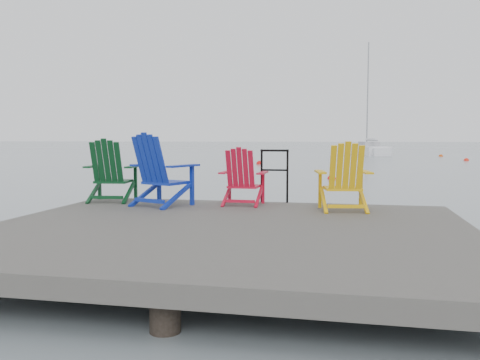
% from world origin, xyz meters
% --- Properties ---
extents(ground, '(400.00, 400.00, 0.00)m').
position_xyz_m(ground, '(0.00, 0.00, 0.00)').
color(ground, slate).
rests_on(ground, ground).
extents(dock, '(6.00, 5.00, 1.40)m').
position_xyz_m(dock, '(0.00, 0.00, 0.35)').
color(dock, '#2E2B29').
rests_on(dock, ground).
extents(handrail, '(0.48, 0.04, 0.90)m').
position_xyz_m(handrail, '(0.25, 2.45, 1.04)').
color(handrail, black).
rests_on(handrail, dock).
extents(chair_green, '(0.90, 0.85, 1.05)m').
position_xyz_m(chair_green, '(-2.50, 1.96, 1.03)').
color(chair_green, '#093617').
rests_on(chair_green, dock).
extents(chair_blue, '(1.09, 1.04, 1.14)m').
position_xyz_m(chair_blue, '(-1.48, 1.62, 1.07)').
color(chair_blue, '#0F269B').
rests_on(chair_blue, dock).
extents(chair_red, '(0.74, 0.68, 0.92)m').
position_xyz_m(chair_red, '(-0.21, 1.98, 0.96)').
color(chair_red, red).
rests_on(chair_red, dock).
extents(chair_yellow, '(0.89, 0.84, 1.01)m').
position_xyz_m(chair_yellow, '(1.41, 1.65, 1.01)').
color(chair_yellow, '#DFA70C').
rests_on(chair_yellow, dock).
extents(sailboat_near, '(3.91, 8.15, 10.96)m').
position_xyz_m(sailboat_near, '(3.44, 44.14, 0.36)').
color(sailboat_near, white).
rests_on(sailboat_near, ground).
extents(buoy_a, '(0.33, 0.33, 0.33)m').
position_xyz_m(buoy_a, '(0.89, 13.88, 0.00)').
color(buoy_a, red).
rests_on(buoy_a, ground).
extents(buoy_b, '(0.40, 0.40, 0.40)m').
position_xyz_m(buoy_b, '(-3.73, 24.37, 0.00)').
color(buoy_b, red).
rests_on(buoy_b, ground).
extents(buoy_c, '(0.36, 0.36, 0.36)m').
position_xyz_m(buoy_c, '(9.65, 31.90, 0.00)').
color(buoy_c, red).
rests_on(buoy_c, ground).
extents(buoy_d, '(0.37, 0.37, 0.37)m').
position_xyz_m(buoy_d, '(9.36, 40.00, 0.00)').
color(buoy_d, '#CA440B').
rests_on(buoy_d, ground).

